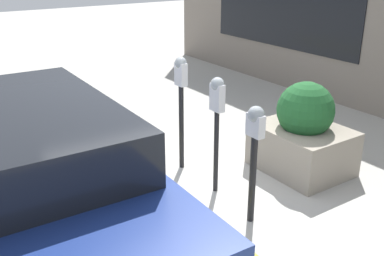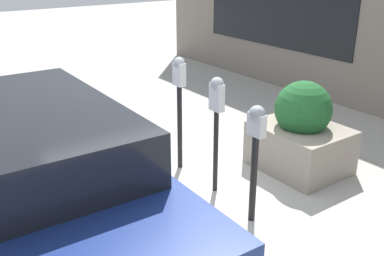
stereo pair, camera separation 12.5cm
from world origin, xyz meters
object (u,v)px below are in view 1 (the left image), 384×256
at_px(parking_meter_second, 217,109).
at_px(planter_box, 303,135).
at_px(parking_meter_nearest, 255,142).
at_px(parking_meter_middle, 181,92).
at_px(parked_car_front, 19,171).

distance_m(parking_meter_second, planter_box, 1.40).
xyz_separation_m(parking_meter_nearest, parking_meter_middle, (1.50, -0.08, 0.14)).
distance_m(parking_meter_nearest, parked_car_front, 2.29).
height_order(parking_meter_middle, parked_car_front, parking_meter_middle).
bearing_deg(parking_meter_second, parked_car_front, 85.08).
height_order(parking_meter_nearest, parked_car_front, parked_car_front).
height_order(parking_meter_nearest, parking_meter_second, parking_meter_second).
distance_m(planter_box, parked_car_front, 3.48).
distance_m(parking_meter_middle, parked_car_front, 2.26).
bearing_deg(parked_car_front, parking_meter_nearest, -112.53).
bearing_deg(parked_car_front, planter_box, -94.64).
xyz_separation_m(parking_meter_nearest, parking_meter_second, (0.74, -0.08, 0.13)).
bearing_deg(planter_box, parked_car_front, 84.07).
relative_size(parking_meter_second, planter_box, 1.18).
xyz_separation_m(planter_box, parked_car_front, (0.36, 3.44, 0.30)).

